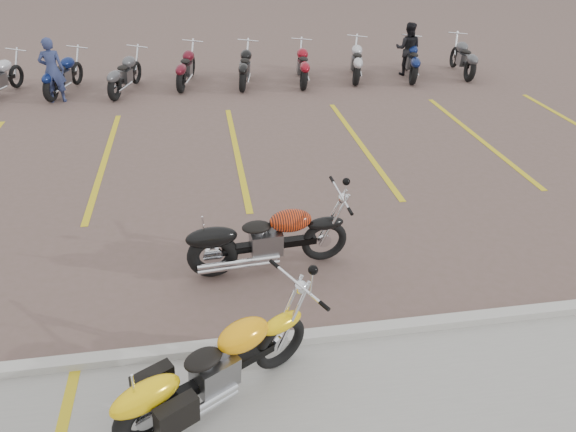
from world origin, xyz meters
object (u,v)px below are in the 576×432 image
(person_b, at_px, (408,49))
(person_a, at_px, (52,70))
(yellow_cruiser, at_px, (211,370))
(flame_cruiser, at_px, (265,240))

(person_b, bearing_deg, person_a, 30.62)
(yellow_cruiser, distance_m, person_b, 13.64)
(yellow_cruiser, relative_size, person_a, 1.23)
(yellow_cruiser, relative_size, flame_cruiser, 0.89)
(flame_cruiser, xyz_separation_m, person_a, (-4.43, 8.57, 0.36))
(flame_cruiser, distance_m, person_a, 9.65)
(flame_cruiser, relative_size, person_a, 1.38)
(yellow_cruiser, bearing_deg, person_a, 77.70)
(yellow_cruiser, xyz_separation_m, person_a, (-3.59, 10.96, 0.36))
(yellow_cruiser, height_order, person_b, person_b)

